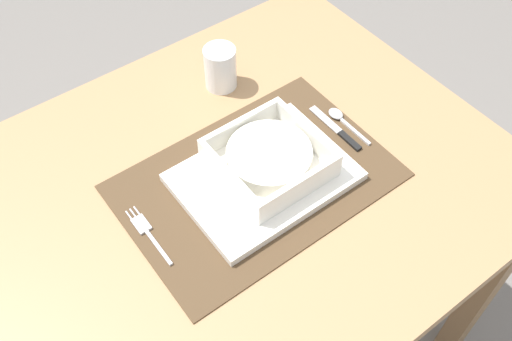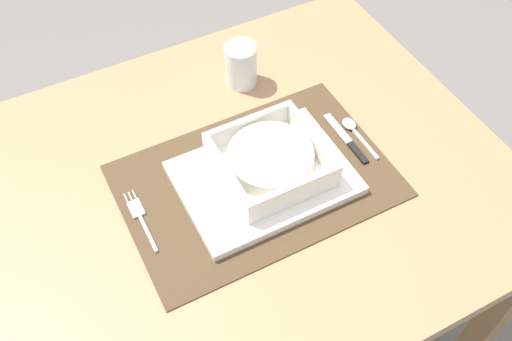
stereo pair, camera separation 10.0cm
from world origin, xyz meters
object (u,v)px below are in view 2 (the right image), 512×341
(spoon, at_px, (352,128))
(dining_table, at_px, (241,209))
(fork, at_px, (140,216))
(butter_knife, at_px, (348,141))
(porridge_bowl, at_px, (270,161))
(drinking_glass, at_px, (241,67))

(spoon, bearing_deg, dining_table, 178.22)
(fork, xyz_separation_m, butter_knife, (0.40, -0.02, 0.00))
(fork, bearing_deg, butter_knife, -6.83)
(fork, bearing_deg, dining_table, -4.44)
(dining_table, distance_m, fork, 0.21)
(dining_table, xyz_separation_m, spoon, (0.24, 0.00, 0.10))
(butter_knife, bearing_deg, porridge_bowl, -178.50)
(fork, distance_m, spoon, 0.43)
(porridge_bowl, height_order, drinking_glass, drinking_glass)
(spoon, relative_size, drinking_glass, 1.24)
(spoon, relative_size, butter_knife, 0.82)
(porridge_bowl, bearing_deg, drinking_glass, 75.14)
(fork, xyz_separation_m, drinking_glass, (0.30, 0.22, 0.03))
(fork, bearing_deg, drinking_glass, 32.38)
(dining_table, relative_size, butter_knife, 7.01)
(spoon, distance_m, butter_knife, 0.03)
(porridge_bowl, xyz_separation_m, spoon, (0.19, 0.02, -0.03))
(dining_table, distance_m, spoon, 0.26)
(drinking_glass, bearing_deg, butter_knife, -67.32)
(dining_table, distance_m, drinking_glass, 0.28)
(drinking_glass, bearing_deg, dining_table, -117.21)
(porridge_bowl, relative_size, drinking_glass, 1.99)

